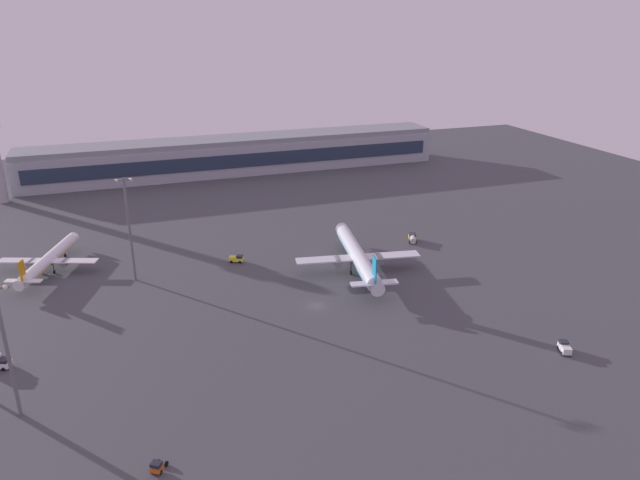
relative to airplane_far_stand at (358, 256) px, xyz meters
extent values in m
plane|color=#424449|center=(-18.75, -17.22, -4.54)|extent=(416.00, 416.00, 0.00)
cube|color=#9EA3AD|center=(-8.38, 126.42, 2.46)|extent=(192.48, 22.00, 14.00)
cube|color=#263347|center=(-8.38, 115.22, 3.16)|extent=(184.78, 0.40, 6.16)
cube|color=gray|center=(-8.38, 126.42, 10.66)|extent=(192.48, 19.80, 2.40)
cylinder|color=silver|center=(0.10, 0.59, 0.11)|extent=(11.27, 40.93, 4.31)
cone|color=silver|center=(3.85, 22.02, 0.11)|extent=(4.50, 3.38, 4.09)
cone|color=silver|center=(-3.68, -21.07, 0.11)|extent=(4.36, 3.79, 3.88)
cube|color=silver|center=(-0.09, -0.53, -0.12)|extent=(36.50, 10.71, 0.40)
cube|color=silver|center=(-3.31, -18.95, 0.33)|extent=(12.75, 4.83, 0.40)
cube|color=#1984B2|center=(-3.25, -18.61, 3.79)|extent=(0.96, 3.63, 7.37)
cylinder|color=slate|center=(-6.23, 0.54, -0.91)|extent=(3.16, 4.45, 2.49)
cylinder|color=slate|center=(6.05, -1.60, -0.91)|extent=(3.16, 4.45, 2.49)
cube|color=#1984B2|center=(0.10, 0.59, -1.08)|extent=(10.28, 37.64, 0.41)
cylinder|color=#333338|center=(2.35, 13.44, -1.91)|extent=(0.32, 0.32, 4.02)
cylinder|color=black|center=(2.35, 13.44, -3.92)|extent=(0.66, 1.31, 1.25)
cylinder|color=#333338|center=(-2.84, -1.78, -1.91)|extent=(0.32, 0.32, 4.02)
cylinder|color=black|center=(-2.84, -1.78, -3.92)|extent=(0.66, 1.31, 1.25)
cylinder|color=#333338|center=(2.07, -2.63, -1.91)|extent=(0.32, 0.32, 4.02)
cylinder|color=black|center=(2.07, -2.63, -3.92)|extent=(0.66, 1.31, 1.25)
cylinder|color=white|center=(-84.93, 30.22, -0.88)|extent=(14.28, 31.37, 3.40)
cone|color=white|center=(-79.01, 46.32, -0.88)|extent=(3.77, 3.13, 3.23)
cone|color=white|center=(-90.91, 13.94, -0.88)|extent=(3.73, 3.40, 3.06)
cube|color=white|center=(-85.24, 29.38, -1.05)|extent=(28.08, 13.21, 0.31)
cube|color=white|center=(-90.32, 15.54, -0.70)|extent=(9.97, 5.40, 0.31)
cube|color=orange|center=(-90.23, 15.79, 2.03)|extent=(1.24, 2.78, 5.81)
cylinder|color=slate|center=(-89.85, 31.07, -1.68)|extent=(2.95, 3.70, 1.97)
cylinder|color=slate|center=(-80.62, 27.69, -1.68)|extent=(2.95, 3.70, 1.97)
cube|color=orange|center=(-84.93, 30.22, -1.81)|extent=(13.07, 28.84, 0.32)
cylinder|color=#333338|center=(-81.38, 39.88, -2.46)|extent=(0.25, 0.25, 3.17)
cylinder|color=black|center=(-81.38, 39.88, -4.05)|extent=(0.67, 1.05, 0.98)
cylinder|color=#333338|center=(-87.55, 28.80, -2.46)|extent=(0.25, 0.25, 3.17)
cylinder|color=black|center=(-87.55, 28.80, -4.05)|extent=(0.67, 1.05, 0.98)
cylinder|color=#333338|center=(-83.85, 27.44, -2.46)|extent=(0.25, 0.25, 3.17)
cylinder|color=black|center=(-83.85, 27.44, -4.05)|extent=(0.67, 1.05, 0.98)
cube|color=white|center=(-91.00, -22.20, -3.49)|extent=(3.37, 3.15, 1.20)
cube|color=#1E232D|center=(-91.00, -22.20, -2.54)|extent=(3.00, 2.86, 0.70)
cylinder|color=black|center=(-90.30, -21.33, -4.09)|extent=(0.95, 0.57, 0.90)
cylinder|color=black|center=(-90.97, -23.32, -4.09)|extent=(0.95, 0.57, 0.90)
cube|color=#D85919|center=(-63.11, -64.84, -3.64)|extent=(2.39, 2.34, 0.90)
cube|color=#1E232D|center=(-63.11, -64.84, -2.84)|extent=(2.16, 2.10, 0.70)
cylinder|color=black|center=(-62.62, -65.45, -4.09)|extent=(0.76, 0.91, 0.90)
cylinder|color=black|center=(-63.85, -64.60, -4.09)|extent=(0.76, 0.91, 0.90)
cylinder|color=black|center=(-61.45, -63.77, -4.09)|extent=(0.76, 0.91, 0.90)
cylinder|color=black|center=(-62.69, -62.92, -4.09)|extent=(0.76, 0.91, 0.90)
cube|color=white|center=(26.51, -55.89, -3.54)|extent=(2.66, 2.71, 1.10)
cube|color=#1E232D|center=(26.51, -55.89, -2.64)|extent=(2.42, 2.42, 0.70)
cube|color=white|center=(25.77, -57.63, -3.39)|extent=(2.71, 2.96, 1.40)
cylinder|color=black|center=(25.84, -55.29, -4.09)|extent=(0.63, 0.95, 0.90)
cylinder|color=black|center=(27.41, -55.96, -4.09)|extent=(0.63, 0.95, 0.90)
cylinder|color=black|center=(24.79, -57.76, -4.09)|extent=(0.63, 0.95, 0.90)
cylinder|color=black|center=(26.35, -58.43, -4.09)|extent=(0.63, 0.95, 0.90)
cube|color=yellow|center=(-31.28, 17.69, -3.54)|extent=(2.74, 2.69, 1.10)
cube|color=#1E232D|center=(-31.28, 17.69, -2.64)|extent=(2.45, 2.44, 0.70)
cube|color=yellow|center=(-33.00, 18.47, -3.39)|extent=(2.98, 2.75, 1.40)
cylinder|color=black|center=(-30.66, 18.34, -4.09)|extent=(0.94, 0.65, 0.90)
cylinder|color=black|center=(-31.37, 16.79, -4.09)|extent=(0.94, 0.65, 0.90)
cylinder|color=black|center=(-33.10, 19.46, -4.09)|extent=(0.94, 0.65, 0.90)
cylinder|color=black|center=(-33.81, 17.91, -4.09)|extent=(0.94, 0.65, 0.90)
cube|color=yellow|center=(26.89, 17.01, -3.49)|extent=(3.43, 3.73, 1.20)
cube|color=#1E232D|center=(26.89, 17.01, -2.54)|extent=(3.10, 3.32, 0.70)
cylinder|color=silver|center=(25.77, 14.56, -3.10)|extent=(3.38, 4.57, 1.80)
cylinder|color=black|center=(26.11, 17.83, -4.09)|extent=(0.65, 0.94, 0.90)
cylinder|color=black|center=(28.02, 16.96, -4.09)|extent=(0.65, 0.94, 0.90)
cylinder|color=black|center=(24.52, 14.34, -4.09)|extent=(0.65, 0.94, 0.90)
cylinder|color=black|center=(26.43, 13.47, -4.09)|extent=(0.65, 0.94, 0.90)
cylinder|color=slate|center=(-85.99, -40.62, 8.90)|extent=(0.70, 0.70, 26.87)
sphere|color=#F9EAB2|center=(-84.19, -40.62, 21.73)|extent=(0.90, 0.90, 0.90)
cylinder|color=slate|center=(-61.84, 14.90, 10.39)|extent=(0.70, 0.70, 29.86)
cube|color=slate|center=(-61.84, 14.90, 24.72)|extent=(4.80, 0.40, 0.40)
sphere|color=#F9EAB2|center=(-63.64, 14.90, 24.72)|extent=(0.90, 0.90, 0.90)
sphere|color=#F9EAB2|center=(-60.04, 14.90, 24.72)|extent=(0.90, 0.90, 0.90)
camera|label=1|loc=(-63.77, -147.48, 66.56)|focal=33.51mm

